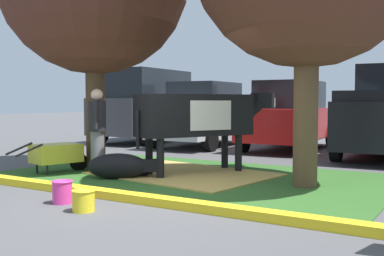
{
  "coord_description": "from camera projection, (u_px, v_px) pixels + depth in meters",
  "views": [
    {
      "loc": [
        4.08,
        -5.78,
        1.43
      ],
      "look_at": [
        -0.72,
        2.08,
        0.9
      ],
      "focal_mm": 43.82,
      "sensor_mm": 36.0,
      "label": 1
    }
  ],
  "objects": [
    {
      "name": "ground_plane",
      "position": [
        161.0,
        195.0,
        7.13
      ],
      "size": [
        80.0,
        80.0,
        0.0
      ],
      "primitive_type": "plane",
      "color": "#4C4C4F"
    },
    {
      "name": "cow_holstein",
      "position": [
        200.0,
        116.0,
        9.11
      ],
      "size": [
        1.88,
        2.9,
        1.6
      ],
      "color": "black",
      "rests_on": "ground"
    },
    {
      "name": "wheelbarrow",
      "position": [
        57.0,
        154.0,
        9.27
      ],
      "size": [
        0.88,
        1.62,
        0.63
      ],
      "color": "gold",
      "rests_on": "ground"
    },
    {
      "name": "calf_lying",
      "position": [
        120.0,
        166.0,
        8.54
      ],
      "size": [
        1.28,
        0.97,
        0.48
      ],
      "color": "black",
      "rests_on": "ground"
    },
    {
      "name": "curb_yellow",
      "position": [
        110.0,
        194.0,
        6.89
      ],
      "size": [
        8.33,
        0.24,
        0.12
      ],
      "primitive_type": "cube",
      "color": "yellow",
      "rests_on": "ground"
    },
    {
      "name": "suv_dark_grey",
      "position": [
        149.0,
        106.0,
        16.58
      ],
      "size": [
        2.27,
        4.68,
        2.52
      ],
      "color": "#3D3D42",
      "rests_on": "ground"
    },
    {
      "name": "hay_bedding",
      "position": [
        184.0,
        174.0,
        9.02
      ],
      "size": [
        3.51,
        2.84,
        0.04
      ],
      "primitive_type": "cube",
      "rotation": [
        0.0,
        0.0,
        -0.15
      ],
      "color": "tan",
      "rests_on": "ground"
    },
    {
      "name": "sedan_silver",
      "position": [
        205.0,
        115.0,
        14.87
      ],
      "size": [
        2.17,
        4.47,
        2.02
      ],
      "color": "silver",
      "rests_on": "ground"
    },
    {
      "name": "grass_island",
      "position": [
        192.0,
        176.0,
        8.87
      ],
      "size": [
        7.13,
        4.34,
        0.02
      ],
      "primitive_type": "cube",
      "color": "#2D5B23",
      "rests_on": "ground"
    },
    {
      "name": "bucket_yellow",
      "position": [
        84.0,
        200.0,
        6.06
      ],
      "size": [
        0.31,
        0.31,
        0.28
      ],
      "color": "yellow",
      "rests_on": "ground"
    },
    {
      "name": "person_handler",
      "position": [
        97.0,
        129.0,
        9.05
      ],
      "size": [
        0.34,
        0.45,
        1.67
      ],
      "color": "slate",
      "rests_on": "ground"
    },
    {
      "name": "sedan_red",
      "position": [
        290.0,
        116.0,
        13.88
      ],
      "size": [
        2.17,
        4.47,
        2.02
      ],
      "color": "red",
      "rests_on": "ground"
    },
    {
      "name": "bucket_pink",
      "position": [
        62.0,
        191.0,
        6.55
      ],
      "size": [
        0.3,
        0.3,
        0.32
      ],
      "color": "#EA3893",
      "rests_on": "ground"
    }
  ]
}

